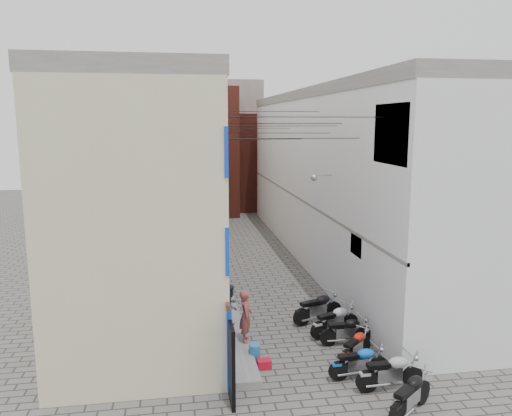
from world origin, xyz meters
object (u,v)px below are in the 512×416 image
motorcycle_g (318,306)px  red_crate (264,364)px  motorcycle_d (356,345)px  motorcycle_f (335,319)px  motorcycle_e (346,329)px  person_b (231,306)px  motorcycle_c (359,361)px  water_jug_near (255,353)px  motorcycle_b (391,370)px  water_jug_far (254,351)px  person_a (246,316)px  motorcycle_a (411,393)px

motorcycle_g → red_crate: bearing=-59.2°
motorcycle_d → motorcycle_f: size_ratio=0.88×
motorcycle_e → person_b: 4.04m
motorcycle_c → water_jug_near: 3.21m
motorcycle_d → red_crate: bearing=-129.6°
motorcycle_b → motorcycle_g: 4.97m
motorcycle_c → water_jug_far: (-2.82, 1.66, -0.28)m
water_jug_near → water_jug_far: water_jug_near is taller
motorcycle_b → motorcycle_f: size_ratio=1.00×
water_jug_near → person_b: bearing=103.2°
water_jug_far → motorcycle_c: bearing=-30.5°
water_jug_far → motorcycle_e: bearing=9.4°
motorcycle_e → water_jug_near: 3.29m
person_b → water_jug_far: (0.52, -2.02, -0.77)m
motorcycle_d → person_a: bearing=-153.4°
motorcycle_g → motorcycle_c: bearing=-19.4°
motorcycle_a → red_crate: (-3.24, 2.99, -0.45)m
motorcycle_a → person_b: size_ratio=1.30×
motorcycle_f → motorcycle_g: 1.23m
motorcycle_a → motorcycle_b: bearing=142.6°
motorcycle_d → person_a: 3.61m
motorcycle_f → person_a: 3.30m
motorcycle_f → water_jug_far: (-3.05, -1.31, -0.33)m
motorcycle_g → person_a: (-2.94, -1.72, 0.51)m
motorcycle_d → person_b: person_b is taller
motorcycle_c → motorcycle_g: bearing=175.9°
person_a → red_crate: size_ratio=4.08×
person_b → red_crate: 2.90m
motorcycle_g → person_b: (-3.30, -0.48, 0.42)m
water_jug_far → water_jug_near: bearing=-93.0°
motorcycle_d → motorcycle_b: bearing=-30.8°
motorcycle_g → motorcycle_a: bearing=-13.7°
water_jug_far → red_crate: bearing=-72.6°
red_crate → water_jug_far: bearing=107.4°
motorcycle_e → water_jug_far: size_ratio=3.61×
motorcycle_d → water_jug_far: motorcycle_d is taller
motorcycle_c → water_jug_near: size_ratio=3.47×
water_jug_near → water_jug_far: 0.16m
motorcycle_f → motorcycle_c: bearing=-25.7°
motorcycle_b → red_crate: size_ratio=4.71×
motorcycle_b → motorcycle_e: bearing=-177.0°
person_a → person_b: person_a is taller
motorcycle_d → motorcycle_e: bearing=135.3°
motorcycle_a → motorcycle_b: 1.21m
motorcycle_a → motorcycle_c: 2.07m
motorcycle_g → water_jug_far: 3.77m
motorcycle_c → motorcycle_d: size_ratio=1.05×
motorcycle_b → water_jug_near: size_ratio=3.75×
motorcycle_a → red_crate: size_ratio=4.75×
person_b → motorcycle_a: bearing=-112.6°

